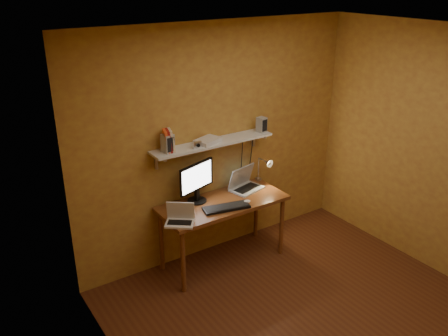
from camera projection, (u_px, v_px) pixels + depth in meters
room at (322, 196)px, 3.98m from camera, size 3.44×3.24×2.64m
desk at (223, 209)px, 5.13m from camera, size 1.40×0.60×0.75m
wall_shelf at (213, 143)px, 5.01m from camera, size 1.40×0.25×0.21m
monitor at (197, 180)px, 5.00m from camera, size 0.47×0.26×0.44m
laptop at (244, 183)px, 5.37m from camera, size 0.41×0.34×0.26m
netbook at (180, 217)px, 4.65m from camera, size 0.34×0.32×0.21m
keyboard at (226, 208)px, 4.94m from camera, size 0.51×0.27×0.03m
mouse at (247, 202)px, 5.05m from camera, size 0.10×0.07×0.03m
desk_lamp at (265, 167)px, 5.45m from camera, size 0.09×0.23×0.38m
speaker_left at (168, 143)px, 4.68m from camera, size 0.12×0.12×0.19m
speaker_right at (262, 125)px, 5.28m from camera, size 0.11×0.11×0.17m
books at (169, 141)px, 4.70m from camera, size 0.15×0.16×0.22m
shelf_camera at (197, 145)px, 4.82m from camera, size 0.11×0.05×0.06m
router at (208, 141)px, 4.97m from camera, size 0.32×0.26×0.05m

